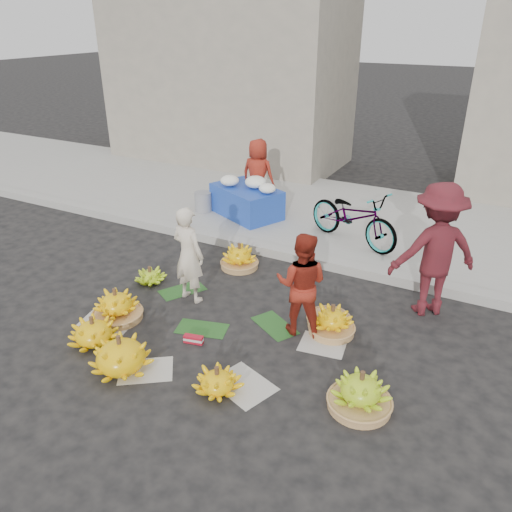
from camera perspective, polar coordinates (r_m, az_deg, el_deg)
The scene contains 23 objects.
ground at distance 6.61m, azimuth -4.51°, elevation -7.66°, with size 80.00×80.00×0.00m, color black.
curb at distance 8.27m, azimuth 3.54°, elevation 0.24°, with size 40.00×0.25×0.15m, color #989690.
sidewalk at distance 10.07m, azimuth 8.53°, elevation 4.73°, with size 40.00×4.00×0.12m, color #989690.
building_left at distance 13.84m, azimuth -3.06°, elevation 18.99°, with size 6.00×3.00×4.00m, color gray.
newspaper_scatter at distance 6.08m, azimuth -8.57°, elevation -11.26°, with size 3.20×1.80×0.00m, color beige, non-canonical shape.
banana_leaves at distance 6.79m, azimuth -4.34°, elevation -6.59°, with size 2.00×1.00×0.00m, color #1A4A18, non-canonical shape.
banana_bunch_0 at distance 6.84m, azimuth -15.67°, elevation -5.51°, with size 0.76×0.76×0.45m.
banana_bunch_1 at distance 6.44m, azimuth -18.10°, elevation -8.24°, with size 0.81×0.81×0.38m.
banana_bunch_2 at distance 5.89m, azimuth -15.21°, elevation -10.84°, with size 1.00×1.00×0.46m.
banana_bunch_3 at distance 5.47m, azimuth -4.45°, elevation -14.07°, with size 0.62×0.62×0.32m.
banana_bunch_4 at distance 5.34m, azimuth 11.86°, elevation -14.99°, with size 0.65×0.65×0.45m.
banana_bunch_5 at distance 6.39m, azimuth 8.69°, elevation -7.38°, with size 0.61×0.61×0.41m.
banana_bunch_6 at distance 7.64m, azimuth -11.99°, elevation -2.28°, with size 0.53×0.53×0.27m.
banana_bunch_7 at distance 7.91m, azimuth -1.91°, elevation -0.14°, with size 0.59×0.59×0.42m.
basket_spare at distance 6.67m, azimuth 8.31°, elevation -7.21°, with size 0.56×0.56×0.06m, color #AB7B48.
incense_stack at distance 6.24m, azimuth -7.15°, elevation -9.41°, with size 0.24×0.08×0.10m, color #B41325.
vendor_cream at distance 6.87m, azimuth -7.73°, elevation 0.14°, with size 0.50×0.33×1.38m, color beige.
vendor_red at distance 6.13m, azimuth 5.23°, elevation -3.22°, with size 0.65×0.51×1.34m, color #A12A18.
man_striped at distance 6.83m, azimuth 19.80°, elevation 0.61°, with size 1.17×0.67×1.81m, color maroon.
flower_table at distance 9.66m, azimuth -1.05°, elevation 6.48°, with size 1.56×1.32×0.78m.
grey_bucket at distance 9.97m, azimuth -6.05°, elevation 6.20°, with size 0.34×0.34×0.38m, color gray.
flower_vendor at distance 9.89m, azimuth 0.21°, elevation 9.28°, with size 0.69×0.45×1.40m, color #A12A18.
bicycle at distance 8.55m, azimuth 11.08°, elevation 4.46°, with size 1.79×0.62×0.94m, color gray.
Camera 1 is at (3.02, -4.62, 3.64)m, focal length 35.00 mm.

